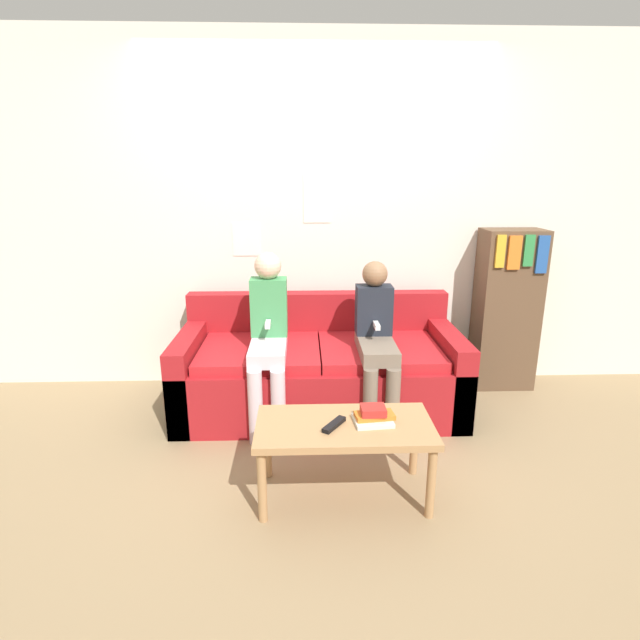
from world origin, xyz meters
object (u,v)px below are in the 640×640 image
at_px(person_left, 268,331).
at_px(person_right, 376,336).
at_px(coffee_table, 344,433).
at_px(couch, 319,371).
at_px(tv_remote, 334,425).
at_px(bookshelf, 506,309).

bearing_deg(person_left, person_right, -0.85).
relative_size(coffee_table, person_left, 0.79).
relative_size(couch, person_left, 1.72).
distance_m(person_left, tv_remote, 0.98).
distance_m(person_left, person_right, 0.71).
bearing_deg(couch, person_left, -150.11).
distance_m(person_right, bookshelf, 1.22).
bearing_deg(tv_remote, person_right, 103.68).
xyz_separation_m(person_right, tv_remote, (-0.33, -0.87, -0.17)).
distance_m(person_right, tv_remote, 0.95).
bearing_deg(tv_remote, person_left, 147.36).
relative_size(couch, tv_remote, 11.90).
height_order(coffee_table, person_right, person_right).
distance_m(coffee_table, person_left, 1.00).
bearing_deg(person_right, bookshelf, 26.93).
bearing_deg(tv_remote, coffee_table, 61.64).
height_order(person_left, tv_remote, person_left).
xyz_separation_m(couch, bookshelf, (1.45, 0.35, 0.35)).
distance_m(coffee_table, tv_remote, 0.09).
height_order(coffee_table, bookshelf, bookshelf).
bearing_deg(bookshelf, couch, -166.61).
xyz_separation_m(couch, person_left, (-0.34, -0.19, 0.36)).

